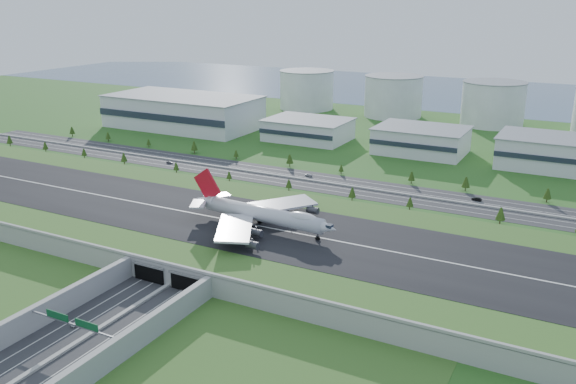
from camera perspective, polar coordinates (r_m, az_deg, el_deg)
The scene contains 20 objects.
ground at distance 266.47m, azimuth -4.43°, elevation -4.51°, with size 1200.00×1200.00×0.00m, color #275C1C.
airfield_deck at distance 264.87m, azimuth -4.46°, elevation -3.69°, with size 520.00×100.00×9.20m.
underpass_road at distance 197.08m, azimuth -20.36°, elevation -13.05°, with size 38.80×120.40×8.00m.
sign_gantry_near at distance 197.83m, azimuth -19.52°, elevation -11.65°, with size 38.70×0.70×9.80m.
north_expressway at distance 345.76m, azimuth 3.94°, elevation 0.78°, with size 560.00×36.00×0.12m, color #28282B.
tree_row at distance 342.35m, azimuth 5.21°, elevation 1.37°, with size 502.04×48.61×8.31m.
hangar_west at distance 503.83m, azimuth -9.77°, elevation 7.41°, with size 120.00×60.00×25.00m, color silver.
hangar_mid_a at distance 451.92m, azimuth 1.90°, elevation 5.83°, with size 58.00×42.00×15.00m, color silver.
hangar_mid_b at distance 422.52m, azimuth 12.36°, elevation 4.73°, with size 58.00×42.00×17.00m, color silver.
hangar_mid_c at distance 409.29m, azimuth 23.19°, elevation 3.42°, with size 58.00×42.00×19.00m, color silver.
fuel_tank_a at distance 582.34m, azimuth 1.76°, elevation 9.52°, with size 50.00×50.00×35.00m, color silver.
fuel_tank_b at distance 550.81m, azimuth 9.82°, elevation 8.80°, with size 50.00×50.00×35.00m, color silver.
fuel_tank_c at distance 531.15m, azimuth 18.63°, elevation 7.81°, with size 50.00×50.00×35.00m, color silver.
bay_water at distance 707.91m, azimuth 16.87°, elevation 8.81°, with size 1200.00×260.00×0.06m, color #3E5877.
boeing_747 at distance 255.48m, azimuth -2.45°, elevation -2.05°, with size 71.17×67.09×21.99m.
car_0 at distance 211.42m, azimuth -19.22°, elevation -11.51°, with size 1.73×4.30×1.47m, color silver.
car_2 at distance 212.31m, azimuth -11.48°, elevation -10.67°, with size 2.58×5.59×1.55m, color #0C1F3E.
car_4 at distance 394.11m, azimuth -11.01°, elevation 2.74°, with size 1.70×4.24×1.44m, color slate.
car_5 at distance 330.72m, azimuth 17.24°, elevation -0.63°, with size 1.80×5.17×1.70m, color black.
car_7 at distance 359.30m, azimuth 1.92°, elevation 1.61°, with size 2.11×5.18×1.50m, color silver.
Camera 1 is at (132.63, -208.06, 100.63)m, focal length 38.00 mm.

